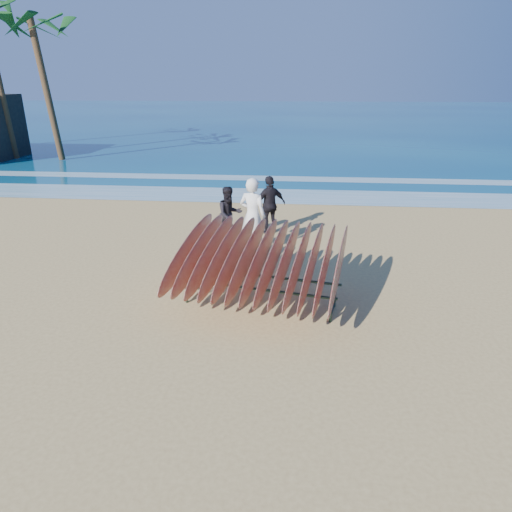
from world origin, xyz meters
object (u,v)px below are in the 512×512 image
object	(u,v)px
person_white	(253,216)
person_dark_b	(270,205)
palm_mid	(37,28)
person_dark_a	(229,215)
surfboard_rack	(260,259)

from	to	relation	value
person_white	person_dark_b	size ratio (longest dim) A/B	1.16
person_dark_b	palm_mid	bearing A→B (deg)	-74.39
person_dark_a	palm_mid	bearing A→B (deg)	99.26
person_dark_b	person_white	bearing A→B (deg)	46.57
person_dark_a	person_dark_b	distance (m)	1.39
person_dark_a	palm_mid	world-z (taller)	palm_mid
person_dark_a	palm_mid	xyz separation A→B (m)	(-11.88, 12.84, 6.07)
person_dark_b	palm_mid	world-z (taller)	palm_mid
person_white	person_dark_a	world-z (taller)	person_white
surfboard_rack	person_dark_a	xyz separation A→B (m)	(-1.20, 3.88, -0.21)
surfboard_rack	palm_mid	distance (m)	22.03
surfboard_rack	person_dark_b	world-z (taller)	person_dark_b
person_white	person_dark_b	world-z (taller)	person_white
person_dark_a	person_dark_b	world-z (taller)	person_dark_b
surfboard_rack	palm_mid	bearing A→B (deg)	138.77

